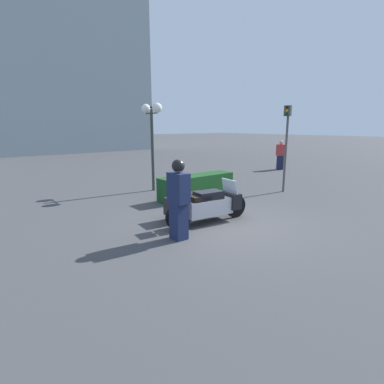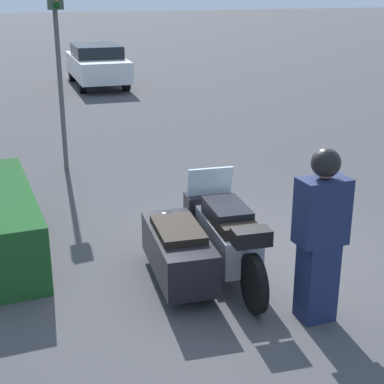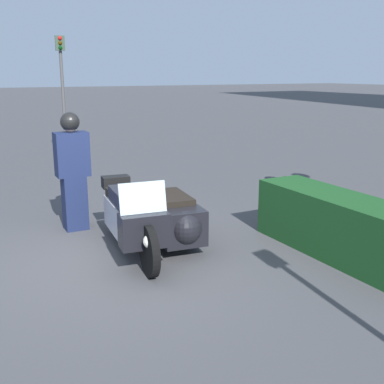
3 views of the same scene
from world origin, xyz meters
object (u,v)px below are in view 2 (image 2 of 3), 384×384
officer_rider (320,232)px  parked_car_background (97,64)px  hedge_bush_curbside (4,220)px  traffic_light_near (59,53)px  police_motorcycle (200,238)px

officer_rider → parked_car_background: (16.41, -1.43, -0.22)m
hedge_bush_curbside → traffic_light_near: size_ratio=0.90×
officer_rider → traffic_light_near: bearing=-166.2°
hedge_bush_curbside → traffic_light_near: traffic_light_near is taller
hedge_bush_curbside → traffic_light_near: bearing=-22.9°
hedge_bush_curbside → officer_rider: bearing=-136.0°
police_motorcycle → traffic_light_near: (5.03, 0.74, 1.77)m
hedge_bush_curbside → parked_car_background: parked_car_background is taller
officer_rider → traffic_light_near: 6.74m
police_motorcycle → parked_car_background: bearing=-1.5°
police_motorcycle → hedge_bush_curbside: police_motorcycle is taller
traffic_light_near → officer_rider: bearing=5.4°
officer_rider → parked_car_background: officer_rider is taller
police_motorcycle → hedge_bush_curbside: 2.72m
hedge_bush_curbside → police_motorcycle: bearing=-126.8°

